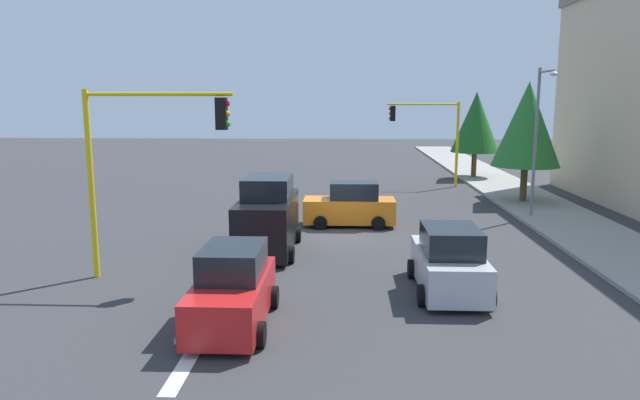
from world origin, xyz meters
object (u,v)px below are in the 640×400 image
(traffic_signal_far_left, at_px, (429,127))
(street_lamp_curbside, at_px, (539,127))
(tree_roadside_far, at_px, (476,122))
(car_red, at_px, (233,290))
(delivery_van_black, at_px, (268,217))
(traffic_signal_near_right, at_px, (145,147))
(car_silver, at_px, (449,262))
(car_orange, at_px, (350,206))
(tree_roadside_mid, at_px, (527,124))

(traffic_signal_far_left, relative_size, street_lamp_curbside, 0.77)
(tree_roadside_far, height_order, car_red, tree_roadside_far)
(delivery_van_black, bearing_deg, traffic_signal_near_right, -43.58)
(traffic_signal_near_right, xyz_separation_m, car_red, (3.72, 3.31, -3.25))
(traffic_signal_far_left, relative_size, tree_roadside_far, 0.89)
(traffic_signal_far_left, height_order, car_silver, traffic_signal_far_left)
(traffic_signal_far_left, distance_m, car_red, 25.23)
(traffic_signal_near_right, height_order, street_lamp_curbside, street_lamp_curbside)
(car_orange, bearing_deg, car_red, -14.46)
(car_orange, height_order, car_silver, same)
(delivery_van_black, height_order, car_silver, delivery_van_black)
(traffic_signal_near_right, bearing_deg, car_red, 41.71)
(delivery_van_black, xyz_separation_m, car_silver, (4.40, 5.89, -0.38))
(tree_roadside_mid, height_order, car_red, tree_roadside_mid)
(car_orange, distance_m, car_silver, 9.41)
(street_lamp_curbside, bearing_deg, traffic_signal_far_left, -161.17)
(car_red, bearing_deg, tree_roadside_far, 156.74)
(tree_roadside_far, height_order, car_silver, tree_roadside_far)
(tree_roadside_mid, distance_m, delivery_van_black, 16.64)
(traffic_signal_far_left, bearing_deg, delivery_van_black, -26.13)
(delivery_van_black, bearing_deg, street_lamp_curbside, 117.96)
(traffic_signal_far_left, bearing_deg, car_orange, -22.82)
(tree_roadside_far, distance_m, car_silver, 25.90)
(street_lamp_curbside, xyz_separation_m, car_silver, (10.60, -5.79, -3.45))
(tree_roadside_far, relative_size, car_silver, 1.50)
(tree_roadside_mid, bearing_deg, street_lamp_curbside, -10.33)
(car_red, height_order, car_silver, same)
(street_lamp_curbside, xyz_separation_m, car_red, (13.33, -11.61, -3.45))
(car_silver, bearing_deg, tree_roadside_far, 166.30)
(tree_roadside_mid, height_order, delivery_van_black, tree_roadside_mid)
(tree_roadside_mid, height_order, tree_roadside_far, tree_roadside_mid)
(tree_roadside_mid, relative_size, car_orange, 1.61)
(traffic_signal_near_right, xyz_separation_m, tree_roadside_far, (-24.00, 15.23, -0.16))
(street_lamp_curbside, relative_size, tree_roadside_far, 1.15)
(tree_roadside_mid, distance_m, car_red, 21.89)
(traffic_signal_far_left, bearing_deg, traffic_signal_near_right, -29.65)
(tree_roadside_far, distance_m, delivery_van_black, 23.98)
(tree_roadside_far, bearing_deg, tree_roadside_mid, 2.86)
(traffic_signal_near_right, bearing_deg, tree_roadside_mid, 131.67)
(traffic_signal_near_right, distance_m, street_lamp_curbside, 17.76)
(car_red, xyz_separation_m, car_orange, (-11.72, 3.02, -0.00))
(tree_roadside_mid, relative_size, car_silver, 1.60)
(tree_roadside_mid, distance_m, car_silver, 16.71)
(street_lamp_curbside, bearing_deg, car_red, -41.07)
(traffic_signal_far_left, relative_size, car_silver, 1.33)
(tree_roadside_far, relative_size, car_orange, 1.51)
(street_lamp_curbside, distance_m, car_orange, 9.40)
(tree_roadside_mid, height_order, car_orange, tree_roadside_mid)
(street_lamp_curbside, bearing_deg, traffic_signal_near_right, -57.23)
(traffic_signal_near_right, relative_size, car_silver, 1.45)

